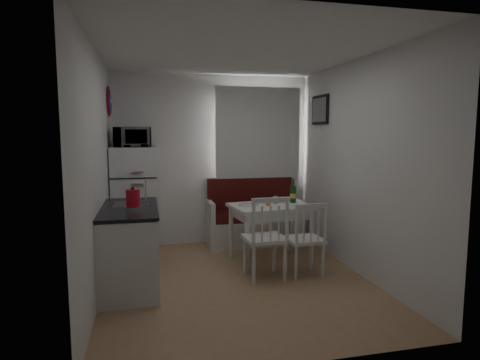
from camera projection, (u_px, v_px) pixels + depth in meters
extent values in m
cube|color=tan|center=(238.00, 281.00, 4.67)|extent=(3.00, 3.50, 0.02)
cube|color=white|center=(237.00, 51.00, 4.36)|extent=(3.00, 3.50, 0.02)
cube|color=white|center=(213.00, 160.00, 6.21)|extent=(3.00, 0.02, 2.60)
cube|color=white|center=(292.00, 192.00, 2.82)|extent=(3.00, 0.02, 2.60)
cube|color=white|center=(97.00, 173.00, 4.18)|extent=(0.02, 3.50, 2.60)
cube|color=white|center=(358.00, 168.00, 4.85)|extent=(0.02, 3.50, 2.60)
cube|color=white|center=(257.00, 139.00, 6.30)|extent=(1.22, 0.06, 1.47)
cube|color=white|center=(258.00, 136.00, 6.22)|extent=(1.35, 0.02, 1.50)
cube|color=white|center=(130.00, 248.00, 4.49)|extent=(0.60, 1.30, 0.86)
cube|color=black|center=(129.00, 208.00, 4.44)|extent=(0.62, 1.32, 0.03)
cube|color=#99999E|center=(132.00, 207.00, 4.69)|extent=(0.40, 0.40, 0.10)
cylinder|color=silver|center=(146.00, 190.00, 4.88)|extent=(0.02, 0.02, 0.26)
cylinder|color=navy|center=(110.00, 101.00, 5.49)|extent=(0.03, 0.40, 0.40)
cube|color=black|center=(320.00, 110.00, 5.82)|extent=(0.04, 0.52, 0.42)
cube|color=white|center=(253.00, 232.00, 6.20)|extent=(1.42, 0.55, 0.39)
cube|color=#4F1311|center=(253.00, 215.00, 6.17)|extent=(1.35, 0.50, 0.13)
cube|color=#4F1311|center=(250.00, 194.00, 6.34)|extent=(1.35, 0.11, 0.50)
cube|color=white|center=(271.00, 206.00, 5.31)|extent=(1.11, 0.85, 0.04)
cube|color=white|center=(271.00, 212.00, 5.32)|extent=(1.00, 0.73, 0.12)
cylinder|color=white|center=(270.00, 235.00, 5.35)|extent=(0.06, 0.06, 0.73)
cube|color=white|center=(265.00, 238.00, 4.73)|extent=(0.49, 0.47, 0.04)
cube|color=white|center=(270.00, 220.00, 4.51)|extent=(0.45, 0.06, 0.49)
cube|color=white|center=(304.00, 240.00, 4.85)|extent=(0.44, 0.42, 0.04)
cube|color=white|center=(311.00, 223.00, 4.64)|extent=(0.41, 0.06, 0.44)
cube|color=white|center=(135.00, 201.00, 5.67)|extent=(0.61, 0.61, 1.52)
imported|color=white|center=(133.00, 137.00, 5.51)|extent=(0.50, 0.34, 0.28)
cylinder|color=red|center=(133.00, 199.00, 4.29)|extent=(0.18, 0.18, 0.24)
cylinder|color=orange|center=(268.00, 202.00, 5.24)|extent=(0.06, 0.06, 0.10)
cylinder|color=#8BBEED|center=(275.00, 200.00, 5.36)|extent=(0.06, 0.06, 0.11)
cylinder|color=white|center=(248.00, 205.00, 5.25)|extent=(0.25, 0.25, 0.02)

